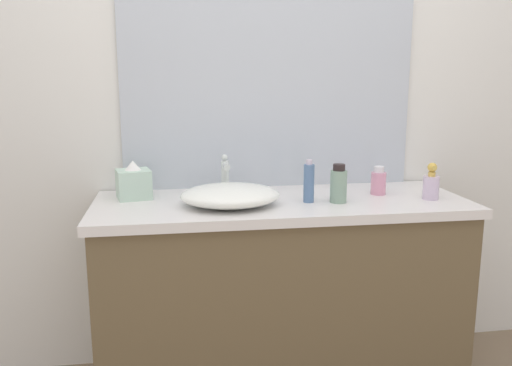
# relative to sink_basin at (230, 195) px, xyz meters

# --- Properties ---
(bathroom_wall_rear) EXTENTS (6.00, 0.06, 2.60)m
(bathroom_wall_rear) POSITION_rel_sink_basin_xyz_m (0.14, 0.40, 0.40)
(bathroom_wall_rear) COLOR silver
(bathroom_wall_rear) RESTS_ON ground
(vanity_counter) EXTENTS (1.57, 0.59, 0.86)m
(vanity_counter) POSITION_rel_sink_basin_xyz_m (0.23, 0.07, -0.47)
(vanity_counter) COLOR brown
(vanity_counter) RESTS_ON ground
(wall_mirror_panel) EXTENTS (1.35, 0.01, 1.03)m
(wall_mirror_panel) POSITION_rel_sink_basin_xyz_m (0.23, 0.36, 0.47)
(wall_mirror_panel) COLOR #B2BCC6
(wall_mirror_panel) RESTS_ON vanity_counter
(sink_basin) EXTENTS (0.40, 0.34, 0.08)m
(sink_basin) POSITION_rel_sink_basin_xyz_m (0.00, 0.00, 0.00)
(sink_basin) COLOR white
(sink_basin) RESTS_ON vanity_counter
(faucet) EXTENTS (0.03, 0.12, 0.18)m
(faucet) POSITION_rel_sink_basin_xyz_m (0.00, 0.19, 0.06)
(faucet) COLOR silver
(faucet) RESTS_ON vanity_counter
(soap_dispenser) EXTENTS (0.07, 0.07, 0.16)m
(soap_dispenser) POSITION_rel_sink_basin_xyz_m (0.86, -0.02, 0.02)
(soap_dispenser) COLOR silver
(soap_dispenser) RESTS_ON vanity_counter
(lotion_bottle) EXTENTS (0.07, 0.07, 0.16)m
(lotion_bottle) POSITION_rel_sink_basin_xyz_m (0.45, -0.01, 0.03)
(lotion_bottle) COLOR gray
(lotion_bottle) RESTS_ON vanity_counter
(perfume_bottle) EXTENTS (0.07, 0.07, 0.13)m
(perfume_bottle) POSITION_rel_sink_basin_xyz_m (0.67, 0.11, 0.01)
(perfume_bottle) COLOR pink
(perfume_bottle) RESTS_ON vanity_counter
(spray_can) EXTENTS (0.04, 0.04, 0.18)m
(spray_can) POSITION_rel_sink_basin_xyz_m (0.33, 0.01, 0.04)
(spray_can) COLOR #51719B
(spray_can) RESTS_ON vanity_counter
(tissue_box) EXTENTS (0.16, 0.16, 0.16)m
(tissue_box) POSITION_rel_sink_basin_xyz_m (-0.39, 0.20, 0.03)
(tissue_box) COLOR #B1D1BC
(tissue_box) RESTS_ON vanity_counter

